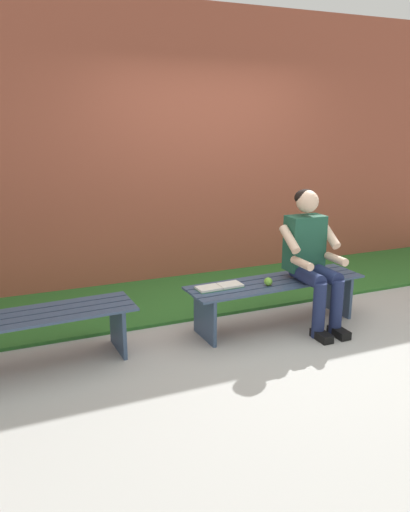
{
  "coord_description": "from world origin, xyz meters",
  "views": [
    {
      "loc": [
        2.24,
        3.68,
        1.82
      ],
      "look_at": [
        0.76,
        0.15,
        0.77
      ],
      "focal_mm": 35.02,
      "sensor_mm": 36.0,
      "label": 1
    }
  ],
  "objects": [
    {
      "name": "brick_wall",
      "position": [
        0.5,
        -1.78,
        1.52
      ],
      "size": [
        9.5,
        0.24,
        3.04
      ],
      "primitive_type": "cube",
      "color": "#9E4C38",
      "rests_on": "ground"
    },
    {
      "name": "ground_plane",
      "position": [
        1.08,
        1.0,
        -0.02
      ],
      "size": [
        10.0,
        7.0,
        0.04
      ],
      "primitive_type": "cube",
      "color": "#B2B2AD"
    },
    {
      "name": "bench_near",
      "position": [
        0.0,
        0.0,
        0.32
      ],
      "size": [
        1.68,
        0.52,
        0.42
      ],
      "rotation": [
        0.0,
        0.0,
        0.05
      ],
      "color": "#384C6B",
      "rests_on": "ground"
    },
    {
      "name": "person_seated",
      "position": [
        -0.29,
        0.1,
        0.67
      ],
      "size": [
        0.5,
        0.69,
        1.23
      ],
      "color": "#1E513D",
      "rests_on": "ground"
    },
    {
      "name": "book_open",
      "position": [
        0.55,
        -0.02,
        0.43
      ],
      "size": [
        0.42,
        0.18,
        0.02
      ],
      "rotation": [
        0.0,
        0.0,
        0.05
      ],
      "color": "white",
      "rests_on": "bench_near"
    },
    {
      "name": "apple",
      "position": [
        0.13,
        0.09,
        0.46
      ],
      "size": [
        0.07,
        0.07,
        0.07
      ],
      "primitive_type": "sphere",
      "color": "#72B738",
      "rests_on": "bench_near"
    },
    {
      "name": "grass_strip",
      "position": [
        1.08,
        -1.29,
        0.01
      ],
      "size": [
        9.0,
        1.85,
        0.03
      ],
      "primitive_type": "cube",
      "color": "#2D6B28",
      "rests_on": "ground"
    },
    {
      "name": "bench_far",
      "position": [
        2.17,
        0.0,
        0.32
      ],
      "size": [
        1.7,
        0.52,
        0.42
      ],
      "rotation": [
        0.0,
        0.0,
        0.05
      ],
      "color": "#384C6B",
      "rests_on": "ground"
    }
  ]
}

